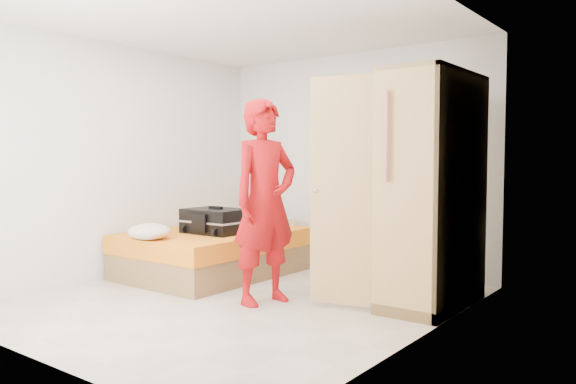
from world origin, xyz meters
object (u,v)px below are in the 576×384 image
Objects in this scene: bed at (216,252)px; round_cushion at (149,231)px; wardrobe at (426,196)px; suitcase at (216,221)px; person at (265,202)px.

round_cushion is (-0.06, -0.90, 0.33)m from bed.
wardrobe reaches higher than suitcase.
wardrobe is 1.45m from person.
person is (1.28, -0.65, 0.69)m from bed.
wardrobe is (2.50, 0.13, 0.75)m from bed.
bed is 0.96× the size of wardrobe.
round_cushion is at bearing 113.42° from person.
person is 2.69× the size of suitcase.
wardrobe is 2.79m from round_cushion.
person reaches higher than round_cushion.
suitcase is at bearing 78.24° from person.
suitcase reaches higher than bed.
suitcase is 1.60× the size of round_cushion.
person is at bearing -147.47° from wardrobe.
person is 1.31m from suitcase.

